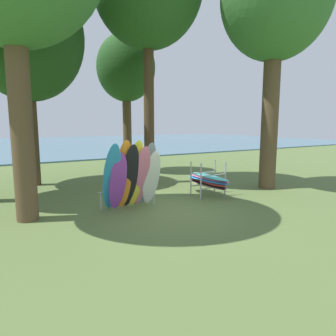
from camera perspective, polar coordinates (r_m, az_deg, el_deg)
ground_plane at (r=9.23m, az=-0.45°, el=-8.07°), size 80.00×80.00×0.00m
lake_water at (r=39.35m, az=-24.13°, el=3.96°), size 80.00×36.00×0.10m
tree_far_left_back at (r=14.35m, az=-24.91°, el=21.39°), size 4.46×4.46×8.61m
tree_far_right_back at (r=16.70m, az=-7.85°, el=17.84°), size 3.02×3.02×7.20m
leaning_board_pile at (r=9.25m, az=-6.73°, el=-1.71°), size 1.92×1.10×2.16m
board_storage_rack at (r=11.15m, az=7.46°, el=-2.35°), size 1.15×2.13×1.25m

